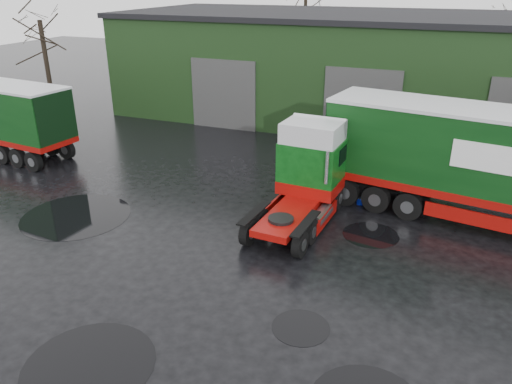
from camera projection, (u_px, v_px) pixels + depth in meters
ground at (208, 262)px, 15.84m from camera, size 100.00×100.00×0.00m
warehouse at (381, 67)px, 30.94m from camera, size 32.40×12.40×6.30m
hero_tractor at (297, 180)px, 17.45m from camera, size 2.80×5.87×3.55m
lorry_right at (502, 171)px, 17.35m from camera, size 16.25×5.37×4.21m
wash_bucket at (360, 201)px, 19.77m from camera, size 0.37×0.37×0.26m
tree_left at (44, 50)px, 30.17m from camera, size 4.40×4.40×8.50m
tree_back_a at (305, 23)px, 41.55m from camera, size 4.40×4.40×9.50m
puddle_0 at (89, 365)px, 11.63m from camera, size 3.08×3.08×0.01m
puddle_1 at (371, 235)px, 17.47m from camera, size 1.97×1.97×0.01m
puddle_2 at (76, 216)px, 18.86m from camera, size 4.04×4.04×0.01m
puddle_4 at (301, 327)px, 12.87m from camera, size 1.52×1.52×0.01m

